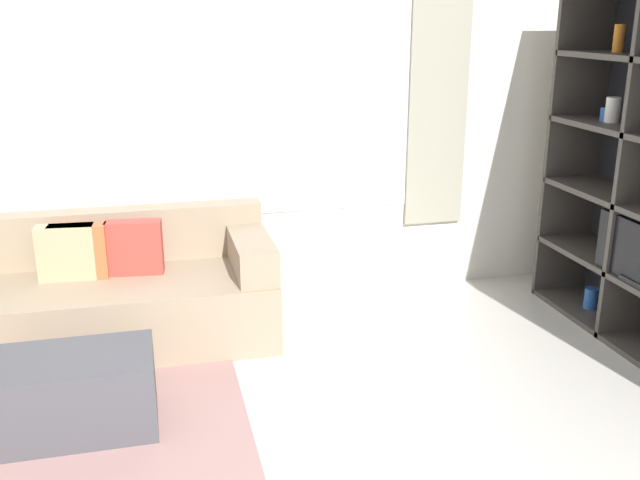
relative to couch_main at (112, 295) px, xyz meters
The scene contains 3 objects.
wall_back 1.29m from the couch_main, 40.17° to the left, with size 6.92×0.11×2.70m.
couch_main is the anchor object (origin of this frame).
ottoman 1.04m from the couch_main, 98.73° to the right, with size 0.77×0.48×0.40m.
Camera 1 is at (-0.30, -1.86, 1.99)m, focal length 40.00 mm.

